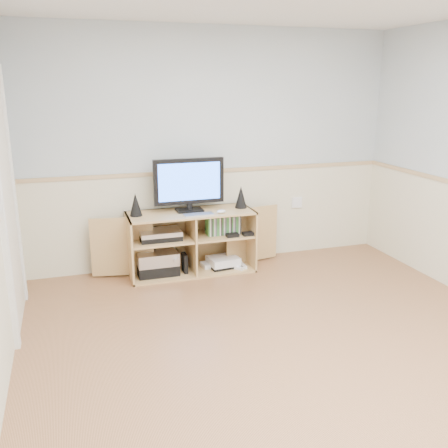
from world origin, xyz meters
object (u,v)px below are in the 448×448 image
Objects in this scene: game_consoles at (222,262)px; keyboard at (199,214)px; monitor at (189,183)px; media_cabinet at (190,240)px.

keyboard is at bearing -156.06° from game_consoles.
monitor is 0.94m from game_consoles.
monitor reaches higher than media_cabinet.
game_consoles is at bearing -11.74° from media_cabinet.
keyboard is at bearing -76.26° from media_cabinet.
media_cabinet is 0.38m from keyboard.
monitor is 1.60× the size of game_consoles.
game_consoles is (0.33, -0.07, -0.26)m from media_cabinet.
game_consoles is (0.33, -0.06, -0.88)m from monitor.
media_cabinet is at bearing 102.01° from keyboard.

